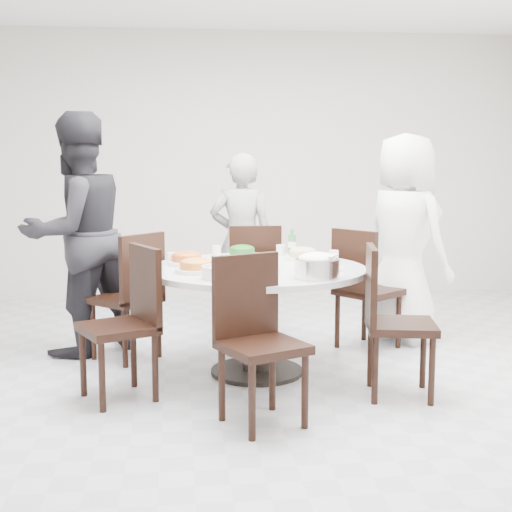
{
  "coord_description": "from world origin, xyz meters",
  "views": [
    {
      "loc": [
        -0.72,
        -4.6,
        1.5
      ],
      "look_at": [
        -0.2,
        0.23,
        0.82
      ],
      "focal_mm": 50.0,
      "sensor_mm": 36.0,
      "label": 1
    }
  ],
  "objects": [
    {
      "name": "wall_front",
      "position": [
        0.0,
        -3.0,
        1.4
      ],
      "size": [
        6.0,
        0.01,
        2.8
      ],
      "primitive_type": "cube",
      "color": "silver",
      "rests_on": "ground"
    },
    {
      "name": "chair_n",
      "position": [
        -0.11,
        1.23,
        0.47
      ],
      "size": [
        0.43,
        0.43,
        0.95
      ],
      "primitive_type": "cube",
      "rotation": [
        0.0,
        0.0,
        3.11
      ],
      "color": "black",
      "rests_on": "floor"
    },
    {
      "name": "soup_bowl",
      "position": [
        -0.46,
        -0.24,
        0.79
      ],
      "size": [
        0.25,
        0.25,
        0.08
      ],
      "primitive_type": "cylinder",
      "color": "white",
      "rests_on": "dining_table"
    },
    {
      "name": "diner_right",
      "position": [
        1.09,
        0.95,
        0.84
      ],
      "size": [
        0.89,
        0.98,
        1.68
      ],
      "primitive_type": "imported",
      "rotation": [
        0.0,
        0.0,
        2.12
      ],
      "color": "white",
      "rests_on": "floor"
    },
    {
      "name": "dish_pale",
      "position": [
        0.18,
        0.5,
        0.78
      ],
      "size": [
        0.26,
        0.26,
        0.07
      ],
      "primitive_type": "cylinder",
      "color": "white",
      "rests_on": "dining_table"
    },
    {
      "name": "tea_cups",
      "position": [
        -0.23,
        0.8,
        0.79
      ],
      "size": [
        0.07,
        0.07,
        0.08
      ],
      "primitive_type": "cylinder",
      "color": "white",
      "rests_on": "dining_table"
    },
    {
      "name": "diner_left",
      "position": [
        -1.49,
        0.86,
        0.92
      ],
      "size": [
        1.13,
        1.1,
        1.83
      ],
      "primitive_type": "imported",
      "rotation": [
        0.0,
        0.0,
        3.84
      ],
      "color": "black",
      "rests_on": "floor"
    },
    {
      "name": "chair_ne",
      "position": [
        0.75,
        0.75,
        0.47
      ],
      "size": [
        0.59,
        0.59,
        0.95
      ],
      "primitive_type": "cube",
      "rotation": [
        0.0,
        0.0,
        2.22
      ],
      "color": "black",
      "rests_on": "floor"
    },
    {
      "name": "dish_tofu",
      "position": [
        -0.62,
        0.0,
        0.79
      ],
      "size": [
        0.27,
        0.27,
        0.07
      ],
      "primitive_type": "cylinder",
      "color": "white",
      "rests_on": "dining_table"
    },
    {
      "name": "rice_bowl",
      "position": [
        0.13,
        -0.29,
        0.81
      ],
      "size": [
        0.28,
        0.28,
        0.12
      ],
      "primitive_type": "cylinder",
      "color": "silver",
      "rests_on": "dining_table"
    },
    {
      "name": "dish_redbrown",
      "position": [
        0.22,
        -0.0,
        0.79
      ],
      "size": [
        0.29,
        0.29,
        0.07
      ],
      "primitive_type": "cylinder",
      "color": "white",
      "rests_on": "dining_table"
    },
    {
      "name": "beverage_bottle",
      "position": [
        0.13,
        0.69,
        0.85
      ],
      "size": [
        0.06,
        0.06,
        0.21
      ],
      "primitive_type": "cylinder",
      "color": "#317A37",
      "rests_on": "dining_table"
    },
    {
      "name": "chair_se",
      "position": [
        0.65,
        -0.38,
        0.47
      ],
      "size": [
        0.49,
        0.49,
        0.95
      ],
      "primitive_type": "cube",
      "rotation": [
        0.0,
        0.0,
        7.67
      ],
      "color": "black",
      "rests_on": "floor"
    },
    {
      "name": "chair_nw",
      "position": [
        -1.13,
        0.66,
        0.47
      ],
      "size": [
        0.59,
        0.59,
        0.95
      ],
      "primitive_type": "cube",
      "rotation": [
        0.0,
        0.0,
        3.96
      ],
      "color": "black",
      "rests_on": "floor"
    },
    {
      "name": "chair_s",
      "position": [
        -0.27,
        -0.77,
        0.47
      ],
      "size": [
        0.56,
        0.56,
        0.95
      ],
      "primitive_type": "cube",
      "rotation": [
        0.0,
        0.0,
        6.71
      ],
      "color": "black",
      "rests_on": "floor"
    },
    {
      "name": "dish_orange",
      "position": [
        -0.67,
        0.36,
        0.79
      ],
      "size": [
        0.27,
        0.27,
        0.07
      ],
      "primitive_type": "cylinder",
      "color": "white",
      "rests_on": "dining_table"
    },
    {
      "name": "diner_middle",
      "position": [
        -0.18,
        1.59,
        0.77
      ],
      "size": [
        0.6,
        0.43,
        1.53
      ],
      "primitive_type": "imported",
      "rotation": [
        0.0,
        0.0,
        3.03
      ],
      "color": "black",
      "rests_on": "floor"
    },
    {
      "name": "dining_table",
      "position": [
        -0.2,
        0.18,
        0.38
      ],
      "size": [
        1.5,
        1.5,
        0.75
      ],
      "primitive_type": "cylinder",
      "color": "silver",
      "rests_on": "floor"
    },
    {
      "name": "floor",
      "position": [
        0.0,
        0.0,
        0.0
      ],
      "size": [
        6.0,
        6.0,
        0.01
      ],
      "primitive_type": "cube",
      "color": "#BABABF",
      "rests_on": "ground"
    },
    {
      "name": "chopsticks",
      "position": [
        -0.17,
        0.85,
        0.76
      ],
      "size": [
        0.24,
        0.04,
        0.01
      ],
      "primitive_type": null,
      "color": "tan",
      "rests_on": "dining_table"
    },
    {
      "name": "chair_sw",
      "position": [
        -1.11,
        -0.25,
        0.47
      ],
      "size": [
        0.56,
        0.56,
        0.95
      ],
      "primitive_type": "cube",
      "rotation": [
        0.0,
        0.0,
        5.17
      ],
      "color": "black",
      "rests_on": "floor"
    },
    {
      "name": "wall_back",
      "position": [
        0.0,
        3.0,
        1.4
      ],
      "size": [
        6.0,
        0.01,
        2.8
      ],
      "primitive_type": "cube",
      "color": "silver",
      "rests_on": "ground"
    },
    {
      "name": "dish_greens",
      "position": [
        -0.25,
        0.68,
        0.78
      ],
      "size": [
        0.24,
        0.24,
        0.06
      ],
      "primitive_type": "cylinder",
      "color": "white",
      "rests_on": "dining_table"
    }
  ]
}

